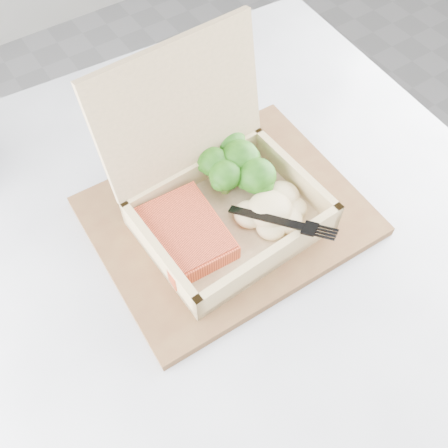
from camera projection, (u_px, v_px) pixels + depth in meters
cafe_table at (220, 294)px, 0.81m from camera, size 0.84×0.84×0.73m
serving_tray at (227, 216)px, 0.66m from camera, size 0.35×0.28×0.01m
takeout_container at (215, 184)px, 0.61m from camera, size 0.22×0.21×0.21m
salmon_fillet at (185, 234)px, 0.61m from camera, size 0.09×0.12×0.02m
broccoli_pile at (240, 163)px, 0.66m from camera, size 0.12×0.12×0.04m
mashed_potatoes at (270, 209)px, 0.62m from camera, size 0.09×0.08×0.03m
plastic_fork at (252, 212)px, 0.60m from camera, size 0.08×0.13×0.03m
receipt at (159, 138)px, 0.74m from camera, size 0.12×0.15×0.00m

